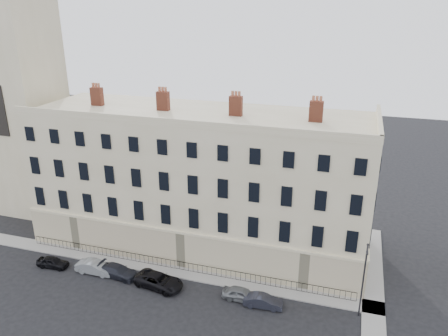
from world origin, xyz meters
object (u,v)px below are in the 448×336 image
at_px(car_f, 263,301).
at_px(streetlamp, 364,278).
at_px(car_e, 242,294).
at_px(car_a, 53,262).
at_px(car_b, 95,267).
at_px(car_d, 159,281).
at_px(car_c, 118,271).

height_order(car_f, streetlamp, streetlamp).
bearing_deg(car_f, car_e, 75.68).
bearing_deg(car_f, car_a, 86.25).
bearing_deg(car_b, car_f, -91.21).
distance_m(car_b, streetlamp, 25.95).
distance_m(car_a, car_f, 22.22).
relative_size(car_d, car_e, 1.35).
bearing_deg(streetlamp, car_d, -178.84).
height_order(car_a, car_f, car_f).
relative_size(car_c, car_d, 0.87).
height_order(car_b, streetlamp, streetlamp).
xyz_separation_m(car_e, car_f, (2.10, -0.37, -0.03)).
distance_m(car_d, car_e, 8.17).
xyz_separation_m(car_c, car_f, (14.91, -0.28, -0.03)).
height_order(car_d, car_e, car_d).
distance_m(car_d, streetlamp, 18.88).
relative_size(car_e, car_f, 1.02).
bearing_deg(car_d, car_a, 99.99).
relative_size(car_f, streetlamp, 0.49).
bearing_deg(car_c, streetlamp, -81.80).
height_order(car_e, streetlamp, streetlamp).
xyz_separation_m(car_c, car_e, (12.82, 0.09, 0.00)).
bearing_deg(car_e, car_a, 92.21).
bearing_deg(car_f, car_b, 85.17).
xyz_separation_m(car_a, car_b, (4.81, 0.38, 0.09)).
relative_size(car_b, car_e, 1.10).
xyz_separation_m(car_a, car_d, (11.97, 0.14, 0.11)).
xyz_separation_m(car_c, car_d, (4.66, -0.36, 0.06)).
distance_m(car_d, car_f, 10.25).
bearing_deg(car_d, car_c, 94.86).
relative_size(car_e, streetlamp, 0.50).
bearing_deg(car_a, car_f, -93.45).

